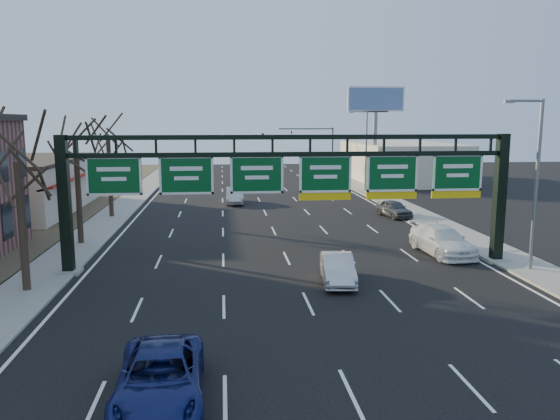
{
  "coord_description": "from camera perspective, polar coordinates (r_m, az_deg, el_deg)",
  "views": [
    {
      "loc": [
        -3.63,
        -20.61,
        7.89
      ],
      "look_at": [
        -0.61,
        7.87,
        3.2
      ],
      "focal_mm": 35.0,
      "sensor_mm": 36.0,
      "label": 1
    }
  ],
  "objects": [
    {
      "name": "car_grey_far",
      "position": [
        46.23,
        11.83,
        0.14
      ],
      "size": [
        2.38,
        4.31,
        1.39
      ],
      "primitive_type": "imported",
      "rotation": [
        0.0,
        0.0,
        0.19
      ],
      "color": "#434548",
      "rests_on": "ground"
    },
    {
      "name": "tree_mid",
      "position": [
        36.77,
        -20.73,
        8.65
      ],
      "size": [
        3.6,
        3.6,
        9.24
      ],
      "color": "#2F221A",
      "rests_on": "sidewalk_left"
    },
    {
      "name": "car_white_wagon",
      "position": [
        34.05,
        16.56,
        -3.08
      ],
      "size": [
        2.78,
        5.81,
        1.63
      ],
      "primitive_type": "imported",
      "rotation": [
        0.0,
        0.0,
        0.09
      ],
      "color": "white",
      "rests_on": "ground"
    },
    {
      "name": "cream_strip",
      "position": [
        53.02,
        -25.7,
        2.39
      ],
      "size": [
        10.9,
        18.4,
        4.7
      ],
      "color": "beige",
      "rests_on": "ground"
    },
    {
      "name": "billboard_right",
      "position": [
        68.2,
        9.97,
        10.15
      ],
      "size": [
        7.0,
        0.5,
        12.0
      ],
      "color": "slate",
      "rests_on": "ground"
    },
    {
      "name": "ground",
      "position": [
        22.37,
        3.77,
        -11.38
      ],
      "size": [
        160.0,
        160.0,
        0.0
      ],
      "primitive_type": "plane",
      "color": "black",
      "rests_on": "ground"
    },
    {
      "name": "streetlight_far",
      "position": [
        62.78,
        8.88,
        6.63
      ],
      "size": [
        2.15,
        0.22,
        9.0
      ],
      "color": "slate",
      "rests_on": "sidewalk_right"
    },
    {
      "name": "car_silver_distant",
      "position": [
        52.77,
        -4.75,
        1.49
      ],
      "size": [
        1.67,
        4.6,
        1.51
      ],
      "primitive_type": "imported",
      "rotation": [
        0.0,
        0.0,
        -0.02
      ],
      "color": "#ACACB1",
      "rests_on": "ground"
    },
    {
      "name": "tree_gantry",
      "position": [
        27.22,
        -25.92,
        6.74
      ],
      "size": [
        3.6,
        3.6,
        8.48
      ],
      "color": "#2F221A",
      "rests_on": "sidewalk_left"
    },
    {
      "name": "sidewalk_right",
      "position": [
        44.51,
        15.73,
        -1.19
      ],
      "size": [
        3.0,
        120.0,
        0.12
      ],
      "primitive_type": "cube",
      "color": "gray",
      "rests_on": "ground"
    },
    {
      "name": "sidewalk_left",
      "position": [
        42.37,
        -18.44,
        -1.84
      ],
      "size": [
        3.0,
        120.0,
        0.12
      ],
      "primitive_type": "cube",
      "color": "gray",
      "rests_on": "ground"
    },
    {
      "name": "building_right_distant",
      "position": [
        74.66,
        12.47,
        4.94
      ],
      "size": [
        12.0,
        20.0,
        5.0
      ],
      "primitive_type": "cube",
      "color": "beige",
      "rests_on": "ground"
    },
    {
      "name": "car_silver_sedan",
      "position": [
        27.12,
        6.04,
        -6.12
      ],
      "size": [
        1.94,
        4.4,
        1.4
      ],
      "primitive_type": "imported",
      "rotation": [
        0.0,
        0.0,
        -0.11
      ],
      "color": "#B7B8BC",
      "rests_on": "ground"
    },
    {
      "name": "tree_far",
      "position": [
        46.53,
        -17.6,
        8.37
      ],
      "size": [
        3.6,
        3.6,
        8.86
      ],
      "color": "#2F221A",
      "rests_on": "sidewalk_left"
    },
    {
      "name": "streetlight_near",
      "position": [
        31.23,
        25.06,
        3.26
      ],
      "size": [
        2.15,
        0.22,
        9.0
      ],
      "color": "slate",
      "rests_on": "sidewalk_right"
    },
    {
      "name": "car_blue_suv",
      "position": [
        16.43,
        -12.42,
        -16.76
      ],
      "size": [
        2.61,
        5.35,
        1.47
      ],
      "primitive_type": "imported",
      "rotation": [
        0.0,
        0.0,
        0.03
      ],
      "color": "navy",
      "rests_on": "ground"
    },
    {
      "name": "lane_markings",
      "position": [
        41.53,
        -0.92,
        -1.65
      ],
      "size": [
        21.6,
        120.0,
        0.01
      ],
      "primitive_type": "cube",
      "color": "white",
      "rests_on": "ground"
    },
    {
      "name": "traffic_signal_mast",
      "position": [
        76.22,
        0.99,
        7.5
      ],
      "size": [
        10.16,
        0.54,
        7.0
      ],
      "color": "black",
      "rests_on": "ground"
    },
    {
      "name": "sign_gantry",
      "position": [
        29.05,
        1.5,
        2.85
      ],
      "size": [
        24.6,
        1.2,
        7.2
      ],
      "color": "black",
      "rests_on": "ground"
    }
  ]
}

